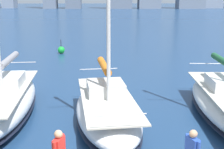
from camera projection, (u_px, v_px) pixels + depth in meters
sailboat_orange at (107, 109)px, 13.73m from camera, size 3.39×7.74×9.78m
sailboat_grey at (6, 101)px, 14.72m from camera, size 2.70×8.61×11.05m
channel_buoy at (61, 50)px, 31.48m from camera, size 0.70×0.70×1.40m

